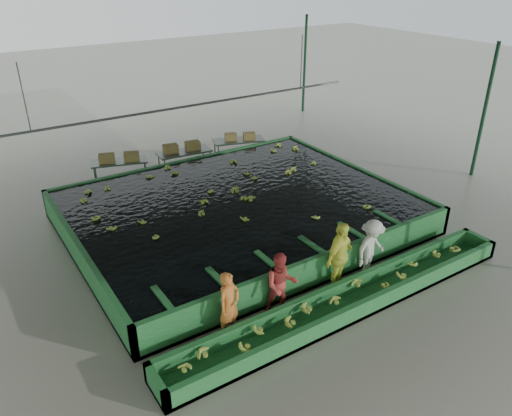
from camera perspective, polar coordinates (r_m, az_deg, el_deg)
ground at (r=14.78m, az=1.06°, el=-4.20°), size 80.00×80.00×0.00m
shed_roof at (r=12.94m, az=1.25°, el=15.15°), size 20.00×22.00×0.04m
shed_posts at (r=13.66m, az=1.15°, el=4.83°), size 20.00×22.00×5.00m
flotation_tank at (r=15.67m, az=-1.99°, el=-0.41°), size 10.00×8.00×0.90m
tank_water at (r=15.49m, az=-2.02°, el=0.90°), size 9.70×7.70×0.00m
sorting_trough at (r=12.34m, az=10.60°, el=-10.36°), size 10.00×1.00×0.50m
cableway_rail at (r=17.65m, az=-8.15°, el=11.40°), size 0.08×0.08×14.00m
rail_hanger_left at (r=16.03m, az=-25.01°, el=11.33°), size 0.04×0.04×2.00m
rail_hanger_right at (r=19.99m, az=5.20°, el=16.30°), size 0.04×0.04×2.00m
worker_a at (r=11.12m, az=-3.09°, el=-10.99°), size 0.68×0.56×1.62m
worker_b at (r=11.73m, az=2.89°, el=-8.72°), size 0.96×0.87×1.61m
worker_c at (r=12.61m, az=9.53°, el=-5.53°), size 1.20×0.78×1.89m
worker_d at (r=13.36m, az=13.02°, el=-4.54°), size 1.16×0.81×1.64m
packing_table_left at (r=19.22m, az=-15.21°, el=3.97°), size 2.15×1.36×0.91m
packing_table_mid at (r=19.62m, az=-8.12°, el=5.17°), size 2.11×0.99×0.93m
packing_table_right at (r=20.69m, az=-1.98°, el=6.60°), size 2.21×1.39×0.94m
box_stack_left at (r=18.99m, az=-15.32°, el=5.17°), size 1.48×0.88×0.31m
box_stack_mid at (r=19.50m, az=-8.45°, el=6.49°), size 1.47×0.61×0.31m
box_stack_right at (r=20.54m, az=-1.84°, el=7.84°), size 1.27×0.82×0.27m
floating_bananas at (r=16.12m, az=-3.49°, el=1.95°), size 8.84×6.03×0.12m
trough_bananas at (r=12.25m, az=10.66°, el=-9.80°), size 8.58×0.57×0.11m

